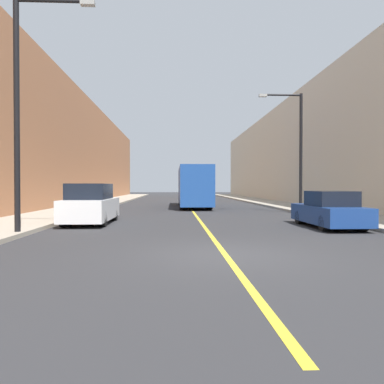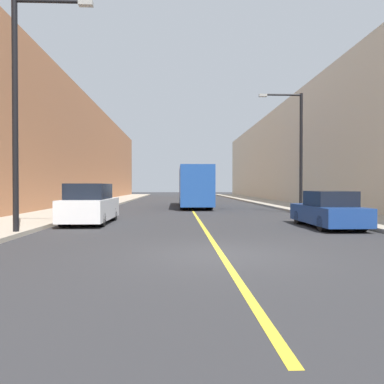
{
  "view_description": "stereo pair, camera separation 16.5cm",
  "coord_description": "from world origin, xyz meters",
  "px_view_note": "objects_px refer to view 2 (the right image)",
  "views": [
    {
      "loc": [
        -1.3,
        -9.47,
        1.75
      ],
      "look_at": [
        -0.15,
        14.75,
        1.38
      ],
      "focal_mm": 35.0,
      "sensor_mm": 36.0,
      "label": 1
    },
    {
      "loc": [
        -1.14,
        -9.47,
        1.75
      ],
      "look_at": [
        -0.15,
        14.75,
        1.38
      ],
      "focal_mm": 35.0,
      "sensor_mm": 36.0,
      "label": 2
    }
  ],
  "objects_px": {
    "parked_suv_left": "(90,205)",
    "car_right_near": "(328,211)",
    "street_lamp_left": "(22,99)",
    "bus": "(194,186)",
    "street_lamp_right": "(297,144)"
  },
  "relations": [
    {
      "from": "parked_suv_left",
      "to": "car_right_near",
      "type": "relative_size",
      "value": 1.07
    },
    {
      "from": "car_right_near",
      "to": "street_lamp_left",
      "type": "relative_size",
      "value": 0.56
    },
    {
      "from": "bus",
      "to": "car_right_near",
      "type": "relative_size",
      "value": 2.43
    },
    {
      "from": "bus",
      "to": "parked_suv_left",
      "type": "distance_m",
      "value": 14.85
    },
    {
      "from": "bus",
      "to": "street_lamp_left",
      "type": "xyz_separation_m",
      "value": [
        -6.89,
        -18.04,
        3.05
      ]
    },
    {
      "from": "car_right_near",
      "to": "street_lamp_left",
      "type": "height_order",
      "value": "street_lamp_left"
    },
    {
      "from": "car_right_near",
      "to": "street_lamp_right",
      "type": "relative_size",
      "value": 0.61
    },
    {
      "from": "bus",
      "to": "street_lamp_left",
      "type": "relative_size",
      "value": 1.36
    },
    {
      "from": "car_right_near",
      "to": "street_lamp_left",
      "type": "distance_m",
      "value": 12.72
    },
    {
      "from": "parked_suv_left",
      "to": "street_lamp_left",
      "type": "distance_m",
      "value": 5.98
    },
    {
      "from": "street_lamp_left",
      "to": "bus",
      "type": "bearing_deg",
      "value": 69.11
    },
    {
      "from": "car_right_near",
      "to": "street_lamp_left",
      "type": "bearing_deg",
      "value": -169.47
    },
    {
      "from": "bus",
      "to": "street_lamp_left",
      "type": "bearing_deg",
      "value": -110.89
    },
    {
      "from": "parked_suv_left",
      "to": "car_right_near",
      "type": "distance_m",
      "value": 10.68
    },
    {
      "from": "bus",
      "to": "street_lamp_right",
      "type": "xyz_separation_m",
      "value": [
        6.2,
        -7.85,
        2.71
      ]
    }
  ]
}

